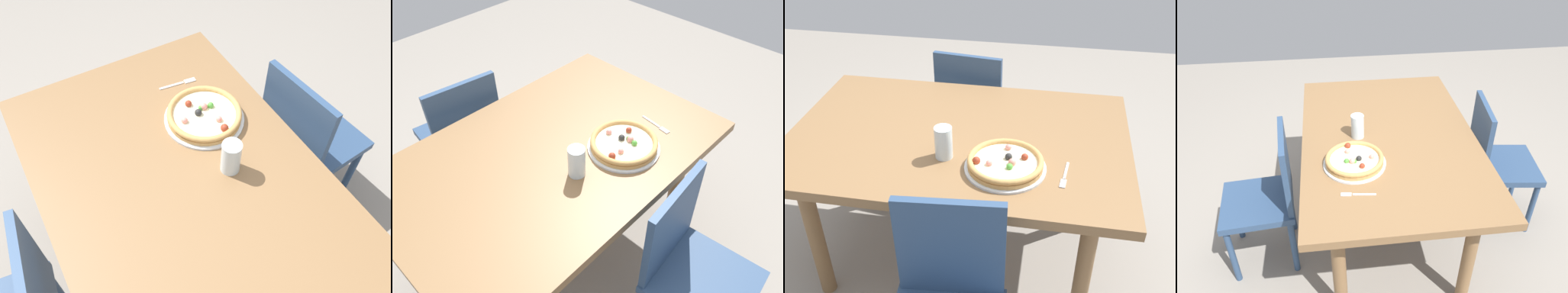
% 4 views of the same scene
% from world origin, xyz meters
% --- Properties ---
extents(ground_plane, '(6.00, 6.00, 0.00)m').
position_xyz_m(ground_plane, '(0.00, 0.00, 0.00)').
color(ground_plane, gray).
extents(dining_table, '(1.48, 0.98, 0.74)m').
position_xyz_m(dining_table, '(0.00, 0.00, 0.65)').
color(dining_table, olive).
rests_on(dining_table, ground).
extents(chair_near, '(0.45, 0.45, 0.86)m').
position_xyz_m(chair_near, '(0.06, -0.70, 0.47)').
color(chair_near, navy).
rests_on(chair_near, ground).
extents(chair_far, '(0.43, 0.43, 0.86)m').
position_xyz_m(chair_far, '(-0.11, 0.70, 0.47)').
color(chair_far, navy).
rests_on(chair_far, ground).
extents(plate, '(0.32, 0.32, 0.01)m').
position_xyz_m(plate, '(-0.24, 0.21, 0.74)').
color(plate, silver).
rests_on(plate, dining_table).
extents(pizza, '(0.30, 0.30, 0.05)m').
position_xyz_m(pizza, '(-0.24, 0.21, 0.77)').
color(pizza, tan).
rests_on(pizza, plate).
extents(fork, '(0.04, 0.17, 0.00)m').
position_xyz_m(fork, '(-0.47, 0.23, 0.74)').
color(fork, silver).
rests_on(fork, dining_table).
extents(drinking_glass, '(0.07, 0.07, 0.14)m').
position_xyz_m(drinking_glass, '(0.02, 0.18, 0.81)').
color(drinking_glass, silver).
rests_on(drinking_glass, dining_table).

